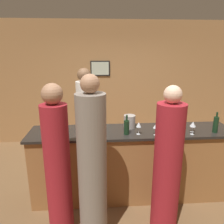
% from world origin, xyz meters
% --- Properties ---
extents(ground_plane, '(14.00, 14.00, 0.00)m').
position_xyz_m(ground_plane, '(0.00, 0.00, 0.00)').
color(ground_plane, brown).
extents(back_wall, '(8.00, 0.08, 2.80)m').
position_xyz_m(back_wall, '(-0.00, 2.20, 1.40)').
color(back_wall, '#A37547').
rests_on(back_wall, ground_plane).
extents(bar_counter, '(2.91, 0.62, 1.05)m').
position_xyz_m(bar_counter, '(0.00, 0.00, 0.53)').
color(bar_counter, '#996638').
rests_on(bar_counter, ground_plane).
extents(bartender, '(0.30, 0.30, 1.87)m').
position_xyz_m(bartender, '(-0.70, 0.81, 0.89)').
color(bartender, silver).
rests_on(bartender, ground_plane).
extents(guest_0, '(0.31, 0.31, 1.94)m').
position_xyz_m(guest_0, '(-0.56, -0.78, 0.91)').
color(guest_0, gray).
rests_on(guest_0, ground_plane).
extents(guest_1, '(0.33, 0.33, 1.80)m').
position_xyz_m(guest_1, '(0.31, -0.66, 0.84)').
color(guest_1, maroon).
rests_on(guest_1, ground_plane).
extents(guest_2, '(0.30, 0.30, 1.83)m').
position_xyz_m(guest_2, '(-0.96, -0.61, 0.87)').
color(guest_2, maroon).
rests_on(guest_2, ground_plane).
extents(wine_bottle_0, '(0.07, 0.07, 0.27)m').
position_xyz_m(wine_bottle_0, '(-0.10, -0.14, 1.16)').
color(wine_bottle_0, black).
rests_on(wine_bottle_0, bar_counter).
extents(wine_bottle_1, '(0.07, 0.07, 0.29)m').
position_xyz_m(wine_bottle_1, '(1.13, -0.15, 1.17)').
color(wine_bottle_1, black).
rests_on(wine_bottle_1, bar_counter).
extents(ice_bucket, '(0.17, 0.17, 0.19)m').
position_xyz_m(ice_bucket, '(-0.02, 0.12, 1.15)').
color(ice_bucket, '#9E9993').
rests_on(ice_bucket, bar_counter).
extents(wine_glass_0, '(0.07, 0.07, 0.18)m').
position_xyz_m(wine_glass_0, '(0.79, -0.21, 1.19)').
color(wine_glass_0, silver).
rests_on(wine_glass_0, bar_counter).
extents(wine_glass_1, '(0.08, 0.08, 0.16)m').
position_xyz_m(wine_glass_1, '(0.36, -0.08, 1.18)').
color(wine_glass_1, silver).
rests_on(wine_glass_1, bar_counter).
extents(wine_glass_2, '(0.08, 0.08, 0.18)m').
position_xyz_m(wine_glass_2, '(0.56, 0.01, 1.19)').
color(wine_glass_2, silver).
rests_on(wine_glass_2, bar_counter).
extents(wine_glass_3, '(0.08, 0.08, 0.16)m').
position_xyz_m(wine_glass_3, '(0.29, -0.19, 1.18)').
color(wine_glass_3, silver).
rests_on(wine_glass_3, bar_counter).
extents(wine_glass_4, '(0.08, 0.08, 0.15)m').
position_xyz_m(wine_glass_4, '(0.83, -0.12, 1.17)').
color(wine_glass_4, silver).
rests_on(wine_glass_4, bar_counter).
extents(wine_glass_5, '(0.07, 0.07, 0.17)m').
position_xyz_m(wine_glass_5, '(0.06, -0.15, 1.19)').
color(wine_glass_5, silver).
rests_on(wine_glass_5, bar_counter).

